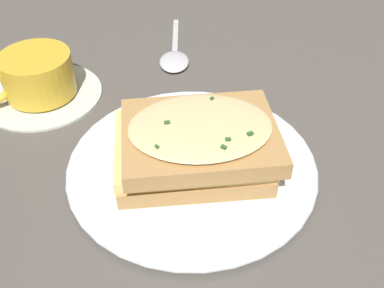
# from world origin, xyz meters

# --- Properties ---
(ground_plane) EXTENTS (2.40, 2.40, 0.00)m
(ground_plane) POSITION_xyz_m (0.00, 0.00, 0.00)
(ground_plane) COLOR #514C47
(dinner_plate) EXTENTS (0.27, 0.27, 0.01)m
(dinner_plate) POSITION_xyz_m (-0.01, 0.02, 0.01)
(dinner_plate) COLOR white
(dinner_plate) RESTS_ON ground_plane
(sandwich) EXTENTS (0.20, 0.17, 0.06)m
(sandwich) POSITION_xyz_m (-0.01, 0.02, 0.04)
(sandwich) COLOR #B2844C
(sandwich) RESTS_ON dinner_plate
(teacup_with_saucer) EXTENTS (0.15, 0.15, 0.06)m
(teacup_with_saucer) POSITION_xyz_m (-0.24, 0.09, 0.03)
(teacup_with_saucer) COLOR silver
(teacup_with_saucer) RESTS_ON ground_plane
(spoon) EXTENTS (0.08, 0.17, 0.01)m
(spoon) POSITION_xyz_m (-0.10, 0.23, 0.00)
(spoon) COLOR silver
(spoon) RESTS_ON ground_plane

